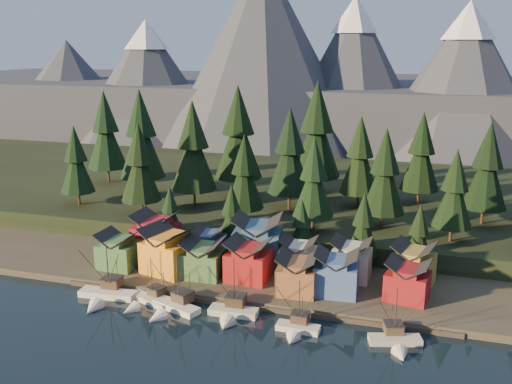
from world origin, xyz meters
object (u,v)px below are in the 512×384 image
(boat_4, at_px, (297,322))
(boat_2, at_px, (172,301))
(boat_0, at_px, (104,289))
(house_back_0, at_px, (156,233))
(house_front_0, at_px, (119,249))
(boat_6, at_px, (397,335))
(boat_1, at_px, (146,296))
(house_front_1, at_px, (168,248))
(house_back_1, at_px, (209,243))
(boat_3, at_px, (232,305))

(boat_4, bearing_deg, boat_2, 179.53)
(boat_0, relative_size, house_back_0, 1.28)
(house_front_0, bearing_deg, boat_4, -17.46)
(boat_4, bearing_deg, boat_6, 3.58)
(boat_6, bearing_deg, house_front_0, 150.98)
(boat_4, height_order, house_back_0, house_back_0)
(boat_2, xyz_separation_m, boat_4, (24.97, -1.07, -0.13))
(boat_1, bearing_deg, boat_0, -156.18)
(boat_1, xyz_separation_m, boat_2, (6.37, -1.52, 0.42))
(house_front_1, distance_m, house_back_1, 10.94)
(boat_0, relative_size, boat_3, 1.06)
(boat_0, xyz_separation_m, boat_6, (57.81, -1.61, -0.21))
(house_front_0, bearing_deg, boat_0, -71.61)
(boat_3, relative_size, house_back_1, 1.57)
(boat_3, xyz_separation_m, house_front_1, (-19.45, 13.76, 4.37))
(boat_2, relative_size, boat_4, 1.13)
(boat_6, xyz_separation_m, house_front_1, (-50.02, 15.62, 4.76))
(boat_2, relative_size, house_front_1, 1.01)
(house_back_1, bearing_deg, boat_3, -66.34)
(boat_1, relative_size, house_front_1, 0.89)
(house_front_0, distance_m, house_back_0, 10.57)
(boat_2, xyz_separation_m, house_back_1, (-1.61, 24.08, 3.39))
(boat_6, xyz_separation_m, house_front_0, (-61.80, 14.75, 3.71))
(boat_1, distance_m, house_front_0, 18.60)
(house_front_1, distance_m, house_back_0, 11.33)
(boat_3, relative_size, house_front_0, 1.48)
(boat_4, distance_m, house_back_1, 36.76)
(boat_1, bearing_deg, boat_3, 19.91)
(boat_1, distance_m, boat_2, 6.57)
(boat_2, height_order, house_back_0, house_back_0)
(house_back_0, relative_size, house_back_1, 1.30)
(house_front_0, bearing_deg, house_back_0, 66.31)
(boat_4, bearing_deg, house_front_0, 163.05)
(boat_4, bearing_deg, boat_1, 177.27)
(boat_2, distance_m, house_front_1, 17.47)
(boat_3, height_order, boat_4, boat_3)
(house_front_0, bearing_deg, house_front_1, 5.67)
(boat_2, relative_size, boat_6, 1.09)
(house_front_1, xyz_separation_m, house_back_1, (6.03, 9.05, -1.20))
(house_front_1, xyz_separation_m, house_back_0, (-7.31, 8.65, 0.04))
(boat_1, bearing_deg, boat_2, 7.30)
(house_front_1, bearing_deg, boat_3, -21.05)
(boat_4, height_order, house_back_1, boat_4)
(boat_2, xyz_separation_m, house_front_1, (-7.64, 15.03, 4.59))
(boat_0, distance_m, boat_3, 27.24)
(boat_1, distance_m, house_back_0, 24.30)
(boat_0, height_order, house_front_1, house_front_1)
(boat_6, relative_size, house_back_1, 1.38)
(boat_0, height_order, boat_3, boat_0)
(boat_0, bearing_deg, boat_3, -3.26)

